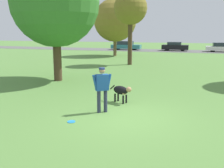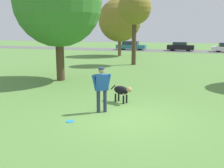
# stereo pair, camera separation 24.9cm
# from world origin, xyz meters

# --- Properties ---
(ground_plane) EXTENTS (120.00, 120.00, 0.00)m
(ground_plane) POSITION_xyz_m (0.00, 0.00, 0.00)
(ground_plane) COLOR #56843D
(far_road_strip) EXTENTS (120.00, 6.00, 0.01)m
(far_road_strip) POSITION_xyz_m (0.00, 31.69, 0.01)
(far_road_strip) COLOR #5B5B59
(far_road_strip) RESTS_ON ground_plane
(person) EXTENTS (0.62, 0.50, 1.61)m
(person) POSITION_xyz_m (-0.98, 0.30, 0.96)
(person) COLOR #2D334C
(person) RESTS_ON ground_plane
(dog) EXTENTS (1.08, 0.66, 0.71)m
(dog) POSITION_xyz_m (-0.67, 1.76, 0.50)
(dog) COLOR black
(dog) RESTS_ON ground_plane
(frisbee) EXTENTS (0.26, 0.26, 0.02)m
(frisbee) POSITION_xyz_m (-1.57, -0.98, 0.01)
(frisbee) COLOR #268CE5
(frisbee) RESTS_ON ground_plane
(tree_mid_center) EXTENTS (2.81, 2.81, 6.19)m
(tree_mid_center) POSITION_xyz_m (-3.34, 13.95, 4.71)
(tree_mid_center) COLOR #4C3826
(tree_mid_center) RESTS_ON ground_plane
(tree_near_left) EXTENTS (4.99, 4.99, 6.95)m
(tree_near_left) POSITION_xyz_m (-5.56, 5.35, 4.44)
(tree_near_left) COLOR #4C3826
(tree_near_left) RESTS_ON ground_plane
(tree_far_left) EXTENTS (4.95, 4.95, 6.59)m
(tree_far_left) POSITION_xyz_m (-7.04, 21.62, 4.10)
(tree_far_left) COLOR brown
(tree_far_left) RESTS_ON ground_plane
(parked_car_teal) EXTENTS (4.61, 1.81, 1.36)m
(parked_car_teal) POSITION_xyz_m (-8.38, 31.85, 0.66)
(parked_car_teal) COLOR teal
(parked_car_teal) RESTS_ON ground_plane
(parked_car_black) EXTENTS (3.84, 1.83, 1.30)m
(parked_car_black) POSITION_xyz_m (-0.89, 32.04, 0.65)
(parked_car_black) COLOR black
(parked_car_black) RESTS_ON ground_plane
(parked_car_white) EXTENTS (4.37, 1.88, 1.30)m
(parked_car_white) POSITION_xyz_m (5.57, 31.82, 0.64)
(parked_car_white) COLOR white
(parked_car_white) RESTS_ON ground_plane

